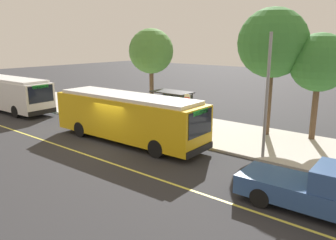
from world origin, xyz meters
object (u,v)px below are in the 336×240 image
(transit_bus_second, at_px, (8,93))
(route_sign_post, at_px, (187,109))
(waiting_bench, at_px, (171,118))
(pickup_truck, at_px, (320,191))
(transit_bus_main, at_px, (128,116))

(transit_bus_second, height_order, route_sign_post, same)
(transit_bus_second, relative_size, waiting_bench, 6.62)
(pickup_truck, bearing_deg, transit_bus_second, 176.35)
(pickup_truck, relative_size, waiting_bench, 3.41)
(pickup_truck, distance_m, route_sign_post, 10.18)
(waiting_bench, distance_m, route_sign_post, 3.62)
(pickup_truck, bearing_deg, transit_bus_main, 171.30)
(transit_bus_main, relative_size, waiting_bench, 6.66)
(transit_bus_main, xyz_separation_m, route_sign_post, (2.61, 2.62, 0.34))
(transit_bus_main, height_order, transit_bus_second, same)
(transit_bus_main, xyz_separation_m, pickup_truck, (11.72, -1.79, -0.76))
(transit_bus_main, height_order, route_sign_post, same)
(route_sign_post, bearing_deg, waiting_bench, 145.39)
(transit_bus_main, bearing_deg, pickup_truck, -8.70)
(transit_bus_second, relative_size, pickup_truck, 1.94)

